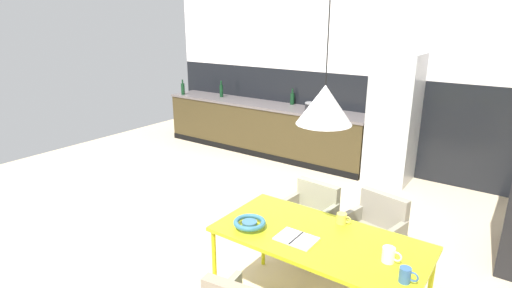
# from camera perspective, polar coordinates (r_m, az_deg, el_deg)

# --- Properties ---
(ground_plane) EXTENTS (8.99, 8.99, 0.00)m
(ground_plane) POSITION_cam_1_polar(r_m,az_deg,el_deg) (4.51, -4.37, -13.13)
(ground_plane) COLOR #CCB590
(back_wall_splashback_dark) EXTENTS (6.92, 0.12, 1.46)m
(back_wall_splashback_dark) POSITION_cam_1_polar(r_m,az_deg,el_deg) (6.70, 12.41, 3.52)
(back_wall_splashback_dark) COLOR black
(back_wall_splashback_dark) RESTS_ON ground
(back_wall_panel_upper) EXTENTS (6.92, 0.12, 1.46)m
(back_wall_panel_upper) POSITION_cam_1_polar(r_m,az_deg,el_deg) (6.52, 13.27, 16.06)
(back_wall_panel_upper) COLOR white
(back_wall_panel_upper) RESTS_ON back_wall_splashback_dark
(kitchen_counter) EXTENTS (3.90, 0.63, 0.88)m
(kitchen_counter) POSITION_cam_1_polar(r_m,az_deg,el_deg) (7.11, 0.90, 2.31)
(kitchen_counter) COLOR #3B3019
(kitchen_counter) RESTS_ON ground
(refrigerator_column) EXTENTS (0.61, 0.60, 1.85)m
(refrigerator_column) POSITION_cam_1_polar(r_m,az_deg,el_deg) (6.04, 18.92, 3.36)
(refrigerator_column) COLOR #ADAFB2
(refrigerator_column) RESTS_ON ground
(dining_table) EXTENTS (1.58, 0.78, 0.72)m
(dining_table) POSITION_cam_1_polar(r_m,az_deg,el_deg) (3.15, 8.94, -13.62)
(dining_table) COLOR gold
(dining_table) RESTS_ON ground
(armchair_corner_seat) EXTENTS (0.57, 0.56, 0.77)m
(armchair_corner_seat) POSITION_cam_1_polar(r_m,az_deg,el_deg) (3.85, 16.59, -10.99)
(armchair_corner_seat) COLOR gray
(armchair_corner_seat) RESTS_ON ground
(armchair_near_window) EXTENTS (0.52, 0.51, 0.73)m
(armchair_near_window) POSITION_cam_1_polar(r_m,az_deg,el_deg) (4.05, 7.76, -9.26)
(armchair_near_window) COLOR gray
(armchair_near_window) RESTS_ON ground
(fruit_bowl) EXTENTS (0.25, 0.25, 0.07)m
(fruit_bowl) POSITION_cam_1_polar(r_m,az_deg,el_deg) (3.18, -0.93, -11.15)
(fruit_bowl) COLOR #33607F
(fruit_bowl) RESTS_ON dining_table
(open_book) EXTENTS (0.29, 0.21, 0.02)m
(open_book) POSITION_cam_1_polar(r_m,az_deg,el_deg) (3.07, 5.75, -13.24)
(open_book) COLOR white
(open_book) RESTS_ON dining_table
(mug_tall_blue) EXTENTS (0.12, 0.08, 0.08)m
(mug_tall_blue) POSITION_cam_1_polar(r_m,az_deg,el_deg) (3.32, 12.12, -10.31)
(mug_tall_blue) COLOR gold
(mug_tall_blue) RESTS_ON dining_table
(mug_white_ceramic) EXTENTS (0.12, 0.07, 0.10)m
(mug_white_ceramic) POSITION_cam_1_polar(r_m,az_deg,el_deg) (2.76, 20.50, -17.06)
(mug_white_ceramic) COLOR #335B93
(mug_white_ceramic) RESTS_ON dining_table
(mug_short_terracotta) EXTENTS (0.13, 0.08, 0.11)m
(mug_short_terracotta) POSITION_cam_1_polar(r_m,az_deg,el_deg) (2.92, 18.37, -14.72)
(mug_short_terracotta) COLOR white
(mug_short_terracotta) RESTS_ON dining_table
(cooking_pot) EXTENTS (0.23, 0.23, 0.16)m
(cooking_pot) POSITION_cam_1_polar(r_m,az_deg,el_deg) (6.47, 7.94, 5.26)
(cooking_pot) COLOR black
(cooking_pot) RESTS_ON kitchen_counter
(bottle_wine_green) EXTENTS (0.07, 0.07, 0.27)m
(bottle_wine_green) POSITION_cam_1_polar(r_m,az_deg,el_deg) (6.93, 5.18, 6.48)
(bottle_wine_green) COLOR #0F3319
(bottle_wine_green) RESTS_ON kitchen_counter
(bottle_vinegar_dark) EXTENTS (0.07, 0.07, 0.29)m
(bottle_vinegar_dark) POSITION_cam_1_polar(r_m,az_deg,el_deg) (7.95, -10.35, 7.75)
(bottle_vinegar_dark) COLOR #0F3319
(bottle_vinegar_dark) RESTS_ON kitchen_counter
(bottle_spice_small) EXTENTS (0.06, 0.06, 0.31)m
(bottle_spice_small) POSITION_cam_1_polar(r_m,az_deg,el_deg) (7.60, -4.95, 7.62)
(bottle_spice_small) COLOR #0F3319
(bottle_spice_small) RESTS_ON kitchen_counter
(pendant_lamp_over_table_near) EXTENTS (0.38, 0.38, 1.27)m
(pendant_lamp_over_table_near) POSITION_cam_1_polar(r_m,az_deg,el_deg) (2.74, 9.73, 5.55)
(pendant_lamp_over_table_near) COLOR black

